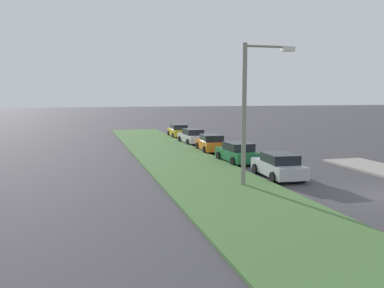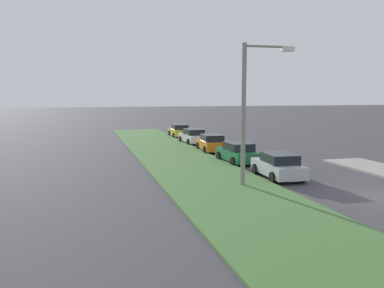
% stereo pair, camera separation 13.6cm
% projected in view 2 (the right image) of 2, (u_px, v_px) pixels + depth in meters
% --- Properties ---
extents(grass_median, '(60.00, 6.00, 0.12)m').
position_uv_depth(grass_median, '(190.00, 167.00, 27.57)').
color(grass_median, '#477238').
rests_on(grass_median, ground).
extents(parked_car_silver, '(4.38, 2.18, 1.47)m').
position_uv_depth(parked_car_silver, '(278.00, 166.00, 24.08)').
color(parked_car_silver, '#B2B5BA').
rests_on(parked_car_silver, ground).
extents(parked_car_green, '(4.37, 2.16, 1.47)m').
position_uv_depth(parked_car_green, '(238.00, 153.00, 29.51)').
color(parked_car_green, '#1E6B38').
rests_on(parked_car_green, ground).
extents(parked_car_orange, '(4.39, 2.20, 1.47)m').
position_uv_depth(parked_car_orange, '(211.00, 143.00, 35.39)').
color(parked_car_orange, orange).
rests_on(parked_car_orange, ground).
extents(parked_car_white, '(4.40, 2.21, 1.47)m').
position_uv_depth(parked_car_white, '(193.00, 136.00, 41.04)').
color(parked_car_white, silver).
rests_on(parked_car_white, ground).
extents(parked_car_yellow, '(4.34, 2.10, 1.47)m').
position_uv_depth(parked_car_yellow, '(179.00, 131.00, 47.40)').
color(parked_car_yellow, gold).
rests_on(parked_car_yellow, ground).
extents(streetlight, '(0.37, 2.87, 7.50)m').
position_uv_depth(streetlight, '(250.00, 104.00, 21.49)').
color(streetlight, gray).
rests_on(streetlight, ground).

